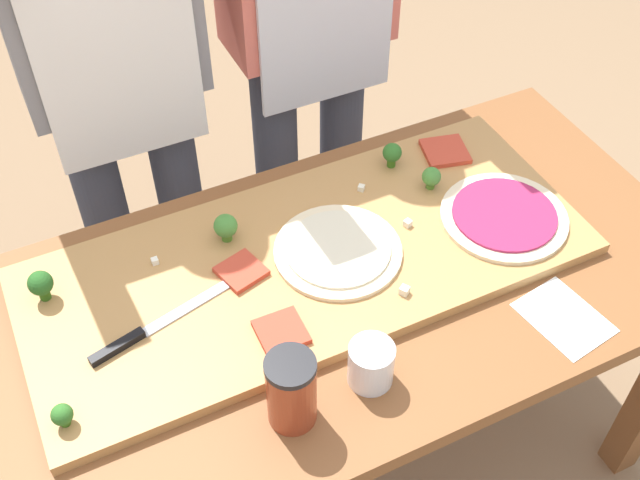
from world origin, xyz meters
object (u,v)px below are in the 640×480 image
Objects in this scene: pizza_whole_beet_magenta at (504,216)px; pizza_slice_far_left at (241,271)px; cheese_crumble_a at (408,223)px; flour_cup at (371,366)px; pizza_whole_cheese_artichoke at (338,250)px; cheese_crumble_d at (361,188)px; broccoli_floret_back_left at (62,415)px; cook_left at (110,53)px; sauce_jar at (291,391)px; pizza_slice_far_right at (445,151)px; broccoli_floret_front_right at (41,284)px; broccoli_floret_center_right at (392,153)px; cheese_crumble_b at (155,261)px; chefs_knife at (142,333)px; broccoli_floret_center_left at (226,227)px; recipe_note at (564,318)px; cheese_crumble_c at (404,291)px; pizza_slice_near_right at (281,332)px; broccoli_floret_front_mid at (431,177)px; cook_right at (309,4)px; prep_table at (331,319)px.

pizza_slice_far_left is (-0.56, 0.10, -0.00)m from pizza_whole_beet_magenta.
flour_cup reaches higher than cheese_crumble_a.
cheese_crumble_d is (0.13, 0.15, -0.00)m from pizza_whole_cheese_artichoke.
broccoli_floret_back_left is 0.03× the size of cook_left.
pizza_slice_far_right is at bearing 37.63° from sauce_jar.
pizza_whole_beet_magenta is 2.76× the size of pizza_slice_far_right.
broccoli_floret_front_right reaches higher than cheese_crumble_a.
sauce_jar is (-0.60, -0.46, 0.05)m from pizza_slice_far_right.
broccoli_floret_center_right is at bearing 19.77° from pizza_slice_far_left.
cheese_crumble_d is at bearing -45.97° from cook_left.
chefs_knife is at bearing -115.36° from cheese_crumble_b.
broccoli_floret_center_left is 0.38× the size of recipe_note.
recipe_note is at bearing -10.61° from broccoli_floret_back_left.
broccoli_floret_center_right is (-0.13, 0.02, 0.03)m from pizza_slice_far_right.
sauce_jar is (-0.37, -0.44, 0.05)m from cheese_crumble_d.
cheese_crumble_c is at bearing -115.55° from broccoli_floret_center_right.
broccoli_floret_center_right is at bearing 70.87° from cheese_crumble_a.
broccoli_floret_front_right is at bearing 163.67° from pizza_slice_far_left.
pizza_slice_far_right is 5.81× the size of cheese_crumble_c.
cheese_crumble_c is (0.49, -0.12, 0.00)m from chefs_knife.
chefs_knife is at bearing 177.28° from pizza_whole_beet_magenta.
pizza_slice_near_right is at bearing -158.05° from cheese_crumble_a.
chefs_knife is at bearing 154.97° from pizza_slice_near_right.
pizza_whole_beet_magenta is at bearing 16.47° from cheese_crumble_c.
broccoli_floret_front_mid is 0.03× the size of cook_right.
pizza_whole_cheese_artichoke is at bearing -14.07° from broccoli_floret_front_right.
pizza_whole_cheese_artichoke is 0.23m from pizza_slice_near_right.
broccoli_floret_back_left is 0.89m from broccoli_floret_center_right.
flour_cup is at bearing -105.08° from pizza_whole_cheese_artichoke.
broccoli_floret_front_right reaches higher than prep_table.
cheese_crumble_b is (0.25, 0.29, -0.02)m from broccoli_floret_back_left.
broccoli_floret_front_right reaches higher than cheese_crumble_b.
cook_left is (-0.51, 0.38, 0.18)m from broccoli_floret_center_right.
cheese_crumble_d is at bearing -99.87° from cook_right.
prep_table is 0.76m from cook_left.
broccoli_floret_front_mid is (-0.09, 0.15, 0.02)m from pizza_whole_beet_magenta.
broccoli_floret_center_right is at bearing 22.39° from broccoli_floret_back_left.
broccoli_floret_front_mid is at bearing 24.67° from prep_table.
cheese_crumble_a is 1.10× the size of cheese_crumble_d.
pizza_whole_beet_magenta is 0.74m from cheese_crumble_b.
prep_table is 0.35m from sauce_jar.
cook_right is at bearing 71.72° from flour_cup.
pizza_slice_far_left is at bearing 83.71° from sauce_jar.
broccoli_floret_front_right reaches higher than pizza_slice_far_right.
broccoli_floret_center_right reaches higher than chefs_knife.
cheese_crumble_d is 0.08× the size of recipe_note.
chefs_knife is at bearing 165.74° from cheese_crumble_c.
pizza_slice_near_right is at bearing 176.66° from cheese_crumble_c.
pizza_slice_far_left is 6.27× the size of cheese_crumble_b.
broccoli_floret_center_left reaches higher than pizza_slice_far_left.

